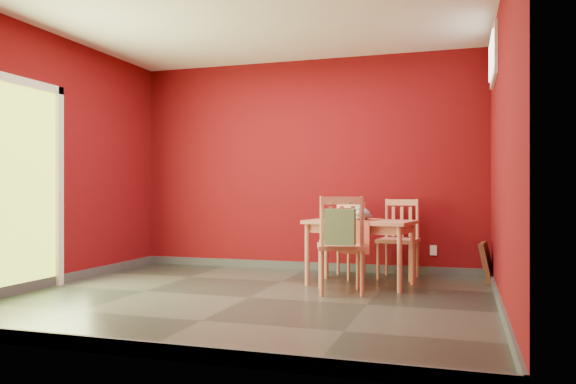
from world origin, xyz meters
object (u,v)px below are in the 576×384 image
(cat, at_px, (362,212))
(picture_frame, at_px, (487,262))
(dining_table, at_px, (360,228))
(chair_near, at_px, (341,244))
(tote_bag, at_px, (340,227))
(chair_far_right, at_px, (399,238))
(chair_far_left, at_px, (345,239))

(cat, relative_size, picture_frame, 0.80)
(dining_table, bearing_deg, picture_frame, 24.11)
(dining_table, relative_size, chair_near, 1.25)
(chair_near, distance_m, cat, 0.60)
(chair_near, xyz_separation_m, tote_bag, (0.04, -0.22, 0.18))
(chair_far_right, distance_m, picture_frame, 1.00)
(chair_near, bearing_deg, picture_frame, 38.90)
(chair_far_left, bearing_deg, cat, -62.78)
(chair_far_right, distance_m, cat, 0.82)
(chair_far_left, bearing_deg, chair_near, -80.64)
(chair_near, distance_m, tote_bag, 0.29)
(tote_bag, xyz_separation_m, picture_frame, (1.36, 1.35, -0.45))
(tote_bag, bearing_deg, chair_near, 100.45)
(picture_frame, bearing_deg, chair_far_left, -178.44)
(chair_far_left, xyz_separation_m, chair_far_right, (0.62, 0.11, 0.02))
(tote_bag, bearing_deg, chair_far_left, 99.55)
(chair_near, bearing_deg, chair_far_left, 99.36)
(chair_far_right, xyz_separation_m, cat, (-0.32, -0.69, 0.32))
(chair_far_left, xyz_separation_m, chair_near, (0.18, -1.09, 0.04))
(chair_far_left, xyz_separation_m, picture_frame, (1.58, 0.04, -0.23))
(chair_far_left, relative_size, picture_frame, 1.92)
(dining_table, distance_m, cat, 0.19)
(chair_far_left, distance_m, picture_frame, 1.59)
(chair_far_left, relative_size, chair_far_right, 0.96)
(chair_far_right, distance_m, chair_near, 1.27)
(cat, height_order, picture_frame, cat)
(chair_near, height_order, picture_frame, chair_near)
(chair_far_left, distance_m, chair_near, 1.10)
(chair_far_right, bearing_deg, chair_far_left, -169.79)
(tote_bag, bearing_deg, cat, 83.85)
(dining_table, bearing_deg, chair_far_left, 117.05)
(chair_near, bearing_deg, dining_table, 79.97)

